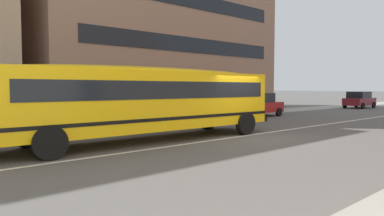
% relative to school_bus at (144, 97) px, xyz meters
% --- Properties ---
extents(ground_plane, '(400.00, 400.00, 0.00)m').
position_rel_school_bus_xyz_m(ground_plane, '(3.76, -1.52, -1.65)').
color(ground_plane, '#54514F').
extents(sidewalk_far, '(120.00, 3.00, 0.01)m').
position_rel_school_bus_xyz_m(sidewalk_far, '(3.76, 6.68, -1.64)').
color(sidewalk_far, gray).
rests_on(sidewalk_far, ground_plane).
extents(lane_centreline, '(110.00, 0.16, 0.01)m').
position_rel_school_bus_xyz_m(lane_centreline, '(3.76, -1.52, -1.65)').
color(lane_centreline, silver).
rests_on(lane_centreline, ground_plane).
extents(school_bus, '(12.47, 3.14, 2.78)m').
position_rel_school_bus_xyz_m(school_bus, '(0.00, 0.00, 0.00)').
color(school_bus, yellow).
rests_on(school_bus, ground_plane).
extents(parked_car_maroon_by_hydrant, '(3.91, 1.91, 1.64)m').
position_rel_school_bus_xyz_m(parked_car_maroon_by_hydrant, '(27.48, 3.78, -0.80)').
color(parked_car_maroon_by_hydrant, maroon).
rests_on(parked_car_maroon_by_hydrant, ground_plane).
extents(parked_car_red_end_of_row, '(3.96, 2.00, 1.64)m').
position_rel_school_bus_xyz_m(parked_car_red_end_of_row, '(11.96, 4.12, -0.80)').
color(parked_car_red_end_of_row, maroon).
rests_on(parked_car_red_end_of_row, ground_plane).
extents(apartment_block_far_centre, '(20.21, 13.07, 16.50)m').
position_rel_school_bus_xyz_m(apartment_block_far_centre, '(9.39, 14.69, 6.60)').
color(apartment_block_far_centre, '#93705B').
rests_on(apartment_block_far_centre, ground_plane).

